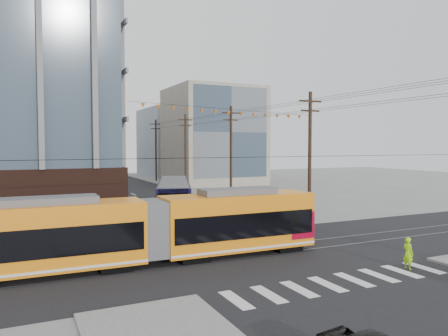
{
  "coord_description": "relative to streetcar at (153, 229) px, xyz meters",
  "views": [
    {
      "loc": [
        -13.8,
        -19.09,
        6.54
      ],
      "look_at": [
        -0.84,
        8.21,
        4.94
      ],
      "focal_mm": 35.0,
      "sensor_mm": 36.0,
      "label": 1
    }
  ],
  "objects": [
    {
      "name": "bg_bldg_nw_far",
      "position": [
        -6.84,
        67.93,
        8.1
      ],
      "size": [
        16.0,
        18.0,
        20.0
      ],
      "primitive_type": "cube",
      "color": "gray",
      "rests_on": "ground"
    },
    {
      "name": "utility_pole_far",
      "position": [
        15.66,
        51.93,
        3.6
      ],
      "size": [
        0.3,
        0.3,
        11.0
      ],
      "primitive_type": "cylinder",
      "color": "black",
      "rests_on": "ground"
    },
    {
      "name": "jersey_barrier",
      "position": [
        15.46,
        8.61,
        -1.53
      ],
      "size": [
        1.47,
        3.79,
        0.74
      ],
      "primitive_type": "cube",
      "rotation": [
        0.0,
        0.0,
        0.18
      ],
      "color": "slate",
      "rests_on": "ground"
    },
    {
      "name": "ground",
      "position": [
        7.16,
        -4.07,
        -1.9
      ],
      "size": [
        160.0,
        160.0,
        0.0
      ],
      "primitive_type": "plane",
      "color": "slate"
    },
    {
      "name": "pedestrian",
      "position": [
        11.8,
        -6.88,
        -1.05
      ],
      "size": [
        0.42,
        0.63,
        1.7
      ],
      "primitive_type": "imported",
      "rotation": [
        0.0,
        0.0,
        1.56
      ],
      "color": "#A6FA10",
      "rests_on": "ground"
    },
    {
      "name": "parked_car_silver",
      "position": [
        1.78,
        7.86,
        -1.2
      ],
      "size": [
        2.86,
        4.48,
        1.39
      ],
      "primitive_type": "imported",
      "rotation": [
        0.0,
        0.0,
        2.78
      ],
      "color": "#AEB0C1",
      "rests_on": "ground"
    },
    {
      "name": "bg_bldg_ne_far",
      "position": [
        25.16,
        63.93,
        5.1
      ],
      "size": [
        16.0,
        16.0,
        14.0
      ],
      "primitive_type": "cube",
      "color": "#8C99A5",
      "rests_on": "ground"
    },
    {
      "name": "parked_car_white",
      "position": [
        1.33,
        15.75,
        -1.16
      ],
      "size": [
        3.91,
        5.51,
        1.48
      ],
      "primitive_type": "imported",
      "rotation": [
        0.0,
        0.0,
        2.74
      ],
      "color": "#BBB0AF",
      "rests_on": "ground"
    },
    {
      "name": "streetcar",
      "position": [
        0.0,
        0.0,
        0.0
      ],
      "size": [
        19.74,
        3.03,
        3.8
      ],
      "primitive_type": null,
      "rotation": [
        0.0,
        0.0,
        -0.01
      ],
      "color": "orange",
      "rests_on": "ground"
    },
    {
      "name": "parked_car_grey",
      "position": [
        1.26,
        21.53,
        -1.31
      ],
      "size": [
        2.21,
        4.36,
        1.18
      ],
      "primitive_type": "imported",
      "rotation": [
        0.0,
        0.0,
        3.2
      ],
      "color": "slate",
      "rests_on": "ground"
    },
    {
      "name": "bg_bldg_ne_near",
      "position": [
        23.16,
        43.93,
        6.1
      ],
      "size": [
        14.0,
        14.0,
        16.0
      ],
      "primitive_type": "cube",
      "color": "gray",
      "rests_on": "ground"
    },
    {
      "name": "city_bus",
      "position": [
        5.71,
        13.15,
        -0.15
      ],
      "size": [
        6.55,
        12.57,
        3.51
      ],
      "primitive_type": null,
      "rotation": [
        0.0,
        0.0,
        -0.33
      ],
      "color": "black",
      "rests_on": "ground"
    }
  ]
}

